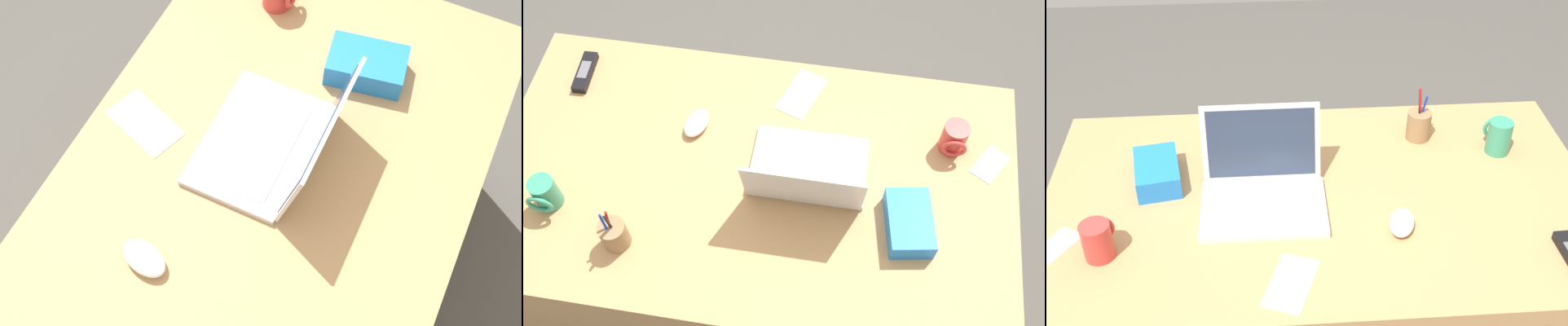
# 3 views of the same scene
# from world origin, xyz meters

# --- Properties ---
(ground_plane) EXTENTS (6.00, 6.00, 0.00)m
(ground_plane) POSITION_xyz_m (0.00, 0.00, 0.00)
(ground_plane) COLOR #4C4944
(desk) EXTENTS (1.53, 0.89, 0.71)m
(desk) POSITION_xyz_m (0.00, 0.00, 0.36)
(desk) COLOR tan
(desk) RESTS_ON ground
(laptop) EXTENTS (0.34, 0.29, 0.23)m
(laptop) POSITION_xyz_m (-0.16, -0.01, 0.76)
(laptop) COLOR silver
(laptop) RESTS_ON desk
(computer_mouse) EXTENTS (0.09, 0.12, 0.04)m
(computer_mouse) POSITION_xyz_m (0.20, -0.15, 0.73)
(computer_mouse) COLOR white
(computer_mouse) RESTS_ON desk
(snack_bag) EXTENTS (0.15, 0.20, 0.07)m
(snack_bag) POSITION_xyz_m (-0.45, 0.10, 0.75)
(snack_bag) COLOR blue
(snack_bag) RESTS_ON desk
(paper_note_near_laptop) EXTENTS (0.15, 0.20, 0.00)m
(paper_note_near_laptop) POSITION_xyz_m (-0.10, -0.32, 0.71)
(paper_note_near_laptop) COLOR white
(paper_note_near_laptop) RESTS_ON desk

